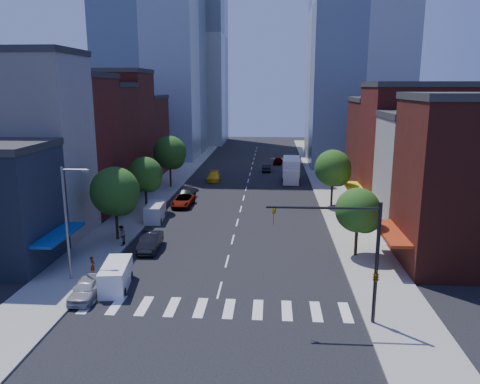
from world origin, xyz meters
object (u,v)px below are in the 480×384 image
Objects in this scene: traffic_car_oncoming at (267,167)px; pedestrian_near at (93,266)px; parked_car_front at (87,289)px; cargo_van_near at (116,277)px; parked_car_second at (150,242)px; taxi at (214,176)px; parked_car_rear at (186,194)px; traffic_car_far at (278,161)px; box_truck at (291,170)px; parked_car_third at (183,201)px; pedestrian_far at (121,235)px; cargo_van_far at (155,212)px.

pedestrian_near reaches higher than traffic_car_oncoming.
cargo_van_near reaches higher than parked_car_front.
parked_car_second is 1.00× the size of taxi.
parked_car_rear is 1.27× the size of traffic_car_far.
cargo_van_near reaches higher than pedestrian_near.
box_truck is at bearing 63.27° from cargo_van_near.
parked_car_third is (0.00, 16.45, -0.09)m from parked_car_second.
taxi is 12.70m from box_truck.
parked_car_second is 0.95× the size of parked_car_third.
pedestrian_far reaches higher than parked_car_third.
cargo_van_far is at bearing -105.12° from parked_car_third.
parked_car_front is 54.43m from traffic_car_oncoming.
parked_car_second is at bearing -39.04° from pedestrian_near.
taxi is at bearing 81.58° from parked_car_rear.
taxi is 1.22× the size of traffic_car_far.
parked_car_third is 28.11m from traffic_car_oncoming.
parked_car_rear is at bearing 82.10° from cargo_van_near.
parked_car_third is 17.00m from taxi.
parked_car_third is at bearing -85.33° from parked_car_rear.
cargo_van_far is at bearing 78.31° from traffic_car_far.
parked_car_rear is 19.50m from pedestrian_far.
traffic_car_oncoming is at bearing 118.60° from box_truck.
parked_car_front is 0.88× the size of taxi.
traffic_car_oncoming is 50.95m from pedestrian_near.
cargo_van_far is 43.53m from traffic_car_far.
parked_car_third is 36.60m from traffic_car_far.
traffic_car_oncoming is at bearing 83.08° from traffic_car_far.
pedestrian_far is at bearing -100.31° from cargo_van_far.
pedestrian_near is (-15.55, -57.42, 0.25)m from traffic_car_far.
box_truck is at bearing -37.74° from pedestrian_near.
pedestrian_far reaches higher than traffic_car_oncoming.
box_truck is at bearing 116.38° from traffic_car_oncoming.
pedestrian_near is at bearing 82.67° from traffic_car_far.
cargo_van_far is (-1.99, -6.65, 0.25)m from parked_car_third.
parked_car_third is 15.98m from pedestrian_far.
parked_car_second reaches higher than parked_car_front.
box_truck is at bearing 147.16° from pedestrian_far.
pedestrian_far is at bearing 72.31° from traffic_car_oncoming.
cargo_van_near is 9.79m from pedestrian_far.
parked_car_second is 10.00m from cargo_van_far.
cargo_van_near is 42.09m from taxi.
parked_car_second is at bearing -82.47° from cargo_van_far.
traffic_car_oncoming is at bearing 70.52° from cargo_van_near.
parked_car_third is at bearing 86.80° from parked_car_second.
pedestrian_near reaches higher than traffic_car_far.
pedestrian_near reaches higher than parked_car_third.
parked_car_rear is at bearing 75.23° from traffic_car_far.
cargo_van_far reaches higher than parked_car_third.
taxi is (2.12, 13.28, -0.03)m from parked_car_rear.
cargo_van_near is 3.34m from pedestrian_near.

